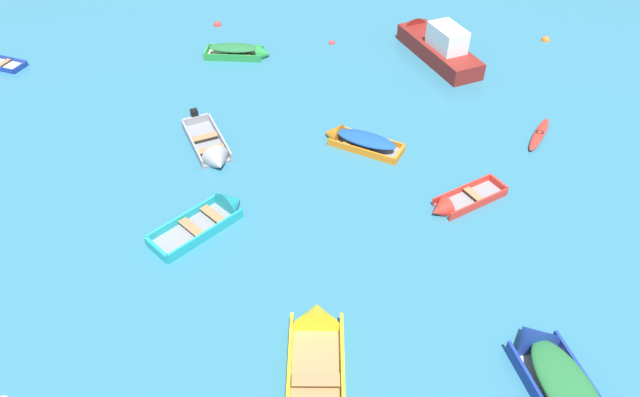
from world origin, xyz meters
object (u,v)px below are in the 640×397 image
(rowboat_yellow_distant_center, at_px, (316,342))
(rowboat_grey_back_row_center, at_px, (212,152))
(mooring_buoy_far_field, at_px, (332,43))
(rowboat_red_cluster_inner, at_px, (453,205))
(rowboat_orange_outer_right, at_px, (354,139))
(rowboat_turquoise_near_left, at_px, (218,213))
(rowboat_deep_blue_outer_left, at_px, (553,371))
(motor_launch_maroon_far_left, at_px, (435,44))
(mooring_buoy_between_boats_left, at_px, (545,40))
(kayak_red_foreground_center, at_px, (539,134))
(mooring_buoy_between_boats_right, at_px, (218,25))
(rowboat_green_back_row_left, at_px, (244,52))

(rowboat_yellow_distant_center, xyz_separation_m, rowboat_grey_back_row_center, (-5.13, 9.28, -0.04))
(mooring_buoy_far_field, bearing_deg, rowboat_red_cluster_inner, -68.05)
(rowboat_orange_outer_right, relative_size, rowboat_turquoise_near_left, 0.99)
(rowboat_turquoise_near_left, xyz_separation_m, rowboat_deep_blue_outer_left, (10.97, -6.15, 0.19))
(rowboat_turquoise_near_left, bearing_deg, motor_launch_maroon_far_left, 55.89)
(rowboat_red_cluster_inner, bearing_deg, mooring_buoy_between_boats_left, 65.40)
(kayak_red_foreground_center, bearing_deg, rowboat_grey_back_row_center, -170.50)
(rowboat_orange_outer_right, xyz_separation_m, motor_launch_maroon_far_left, (4.13, 8.46, 0.39))
(rowboat_grey_back_row_center, height_order, motor_launch_maroon_far_left, motor_launch_maroon_far_left)
(rowboat_orange_outer_right, height_order, kayak_red_foreground_center, rowboat_orange_outer_right)
(mooring_buoy_between_boats_left, bearing_deg, rowboat_deep_blue_outer_left, -101.91)
(rowboat_yellow_distant_center, relative_size, rowboat_grey_back_row_center, 1.19)
(rowboat_red_cluster_inner, height_order, kayak_red_foreground_center, rowboat_red_cluster_inner)
(kayak_red_foreground_center, bearing_deg, rowboat_yellow_distant_center, -127.89)
(rowboat_deep_blue_outer_left, relative_size, mooring_buoy_between_boats_right, 10.14)
(motor_launch_maroon_far_left, bearing_deg, mooring_buoy_far_field, 169.94)
(rowboat_green_back_row_left, bearing_deg, mooring_buoy_between_boats_right, 121.05)
(rowboat_yellow_distant_center, xyz_separation_m, mooring_buoy_between_boats_right, (-7.43, 21.82, -0.25))
(rowboat_orange_outer_right, relative_size, rowboat_green_back_row_left, 1.06)
(rowboat_turquoise_near_left, bearing_deg, mooring_buoy_far_field, 76.24)
(rowboat_green_back_row_left, distance_m, mooring_buoy_between_boats_left, 16.89)
(rowboat_red_cluster_inner, bearing_deg, mooring_buoy_between_boats_right, 128.83)
(motor_launch_maroon_far_left, relative_size, rowboat_green_back_row_left, 1.86)
(motor_launch_maroon_far_left, xyz_separation_m, mooring_buoy_between_boats_left, (6.44, 2.15, -0.67))
(rowboat_grey_back_row_center, xyz_separation_m, rowboat_deep_blue_outer_left, (11.97, -9.89, 0.16))
(mooring_buoy_between_boats_right, bearing_deg, mooring_buoy_between_boats_left, -2.04)
(rowboat_yellow_distant_center, bearing_deg, rowboat_green_back_row_left, 106.00)
(rowboat_grey_back_row_center, bearing_deg, rowboat_orange_outer_right, 11.81)
(rowboat_grey_back_row_center, relative_size, rowboat_deep_blue_outer_left, 0.85)
(rowboat_yellow_distant_center, distance_m, mooring_buoy_between_boats_left, 24.03)
(mooring_buoy_between_boats_right, bearing_deg, rowboat_deep_blue_outer_left, -57.53)
(rowboat_red_cluster_inner, height_order, rowboat_turquoise_near_left, rowboat_turquoise_near_left)
(motor_launch_maroon_far_left, distance_m, mooring_buoy_between_boats_left, 6.82)
(motor_launch_maroon_far_left, bearing_deg, rowboat_red_cluster_inner, -90.92)
(rowboat_orange_outer_right, distance_m, mooring_buoy_between_boats_left, 14.98)
(rowboat_turquoise_near_left, relative_size, mooring_buoy_between_boats_right, 8.21)
(rowboat_deep_blue_outer_left, relative_size, mooring_buoy_far_field, 13.54)
(mooring_buoy_far_field, bearing_deg, mooring_buoy_between_boats_right, 164.98)
(rowboat_turquoise_near_left, xyz_separation_m, mooring_buoy_far_field, (3.54, 14.44, -0.19))
(rowboat_yellow_distant_center, bearing_deg, mooring_buoy_far_field, 91.70)
(motor_launch_maroon_far_left, bearing_deg, kayak_red_foreground_center, -60.82)
(rowboat_orange_outer_right, height_order, rowboat_green_back_row_left, rowboat_green_back_row_left)
(kayak_red_foreground_center, bearing_deg, motor_launch_maroon_far_left, 119.18)
(rowboat_grey_back_row_center, xyz_separation_m, mooring_buoy_between_boats_left, (16.55, 11.86, -0.22))
(rowboat_red_cluster_inner, xyz_separation_m, rowboat_grey_back_row_center, (-9.92, 2.64, 0.05))
(motor_launch_maroon_far_left, distance_m, kayak_red_foreground_center, 8.41)
(rowboat_yellow_distant_center, bearing_deg, rowboat_deep_blue_outer_left, -5.06)
(rowboat_green_back_row_left, height_order, mooring_buoy_between_boats_left, rowboat_green_back_row_left)
(mooring_buoy_between_boats_left, bearing_deg, rowboat_orange_outer_right, -134.89)
(motor_launch_maroon_far_left, height_order, kayak_red_foreground_center, motor_launch_maroon_far_left)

